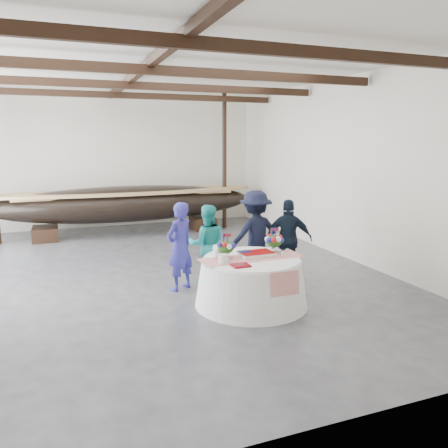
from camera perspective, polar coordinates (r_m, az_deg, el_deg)
name	(u,v)px	position (r m, az deg, el deg)	size (l,w,h in m)	color
floor	(148,273)	(10.08, -9.89, -6.35)	(10.00, 12.00, 0.01)	#3D3D42
wall_back	(112,161)	(15.59, -14.40, 7.97)	(10.00, 0.02, 4.50)	silver
wall_front	(268,221)	(3.95, 5.79, 0.42)	(10.00, 0.02, 4.50)	silver
wall_right	(339,168)	(11.65, 14.83, 7.05)	(0.02, 12.00, 4.50)	silver
ceiling	(141,64)	(9.75, -10.80, 19.80)	(10.00, 12.00, 0.01)	white
pavilion_structure	(136,93)	(10.43, -11.46, 16.43)	(9.80, 11.76, 4.50)	black
longboat_display	(128,204)	(14.12, -12.46, 2.62)	(8.24, 1.65, 1.55)	black
banquet_table	(251,281)	(8.02, 3.57, -7.48)	(2.05, 2.05, 0.88)	white
tabletop_items	(248,248)	(7.99, 3.21, -3.15)	(1.90, 0.97, 0.40)	red
guest_woman_blue	(180,246)	(8.71, -5.79, -2.94)	(0.65, 0.42, 1.77)	navy
guest_woman_teal	(207,244)	(9.13, -2.25, -2.62)	(0.80, 0.63, 1.66)	teal
guest_man_left	(255,234)	(9.47, 4.13, -1.35)	(1.23, 0.71, 1.91)	black
guest_man_right	(288,239)	(9.49, 8.42, -1.98)	(1.01, 0.42, 1.73)	black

